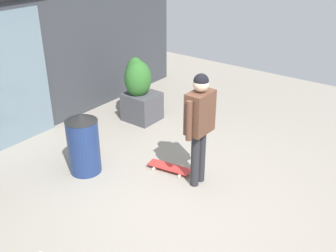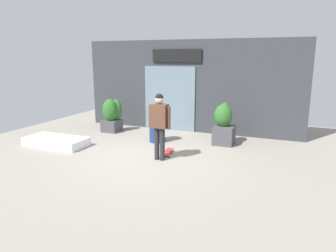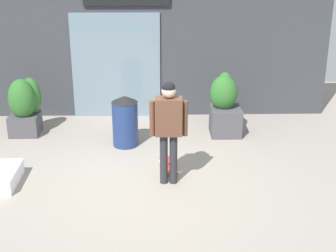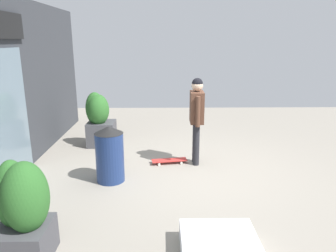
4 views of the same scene
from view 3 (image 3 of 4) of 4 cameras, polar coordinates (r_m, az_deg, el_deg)
name	(u,v)px [view 3 (image 3 of 4)]	position (r m, az deg, el deg)	size (l,w,h in m)	color
ground_plane	(146,182)	(8.61, -2.56, -6.36)	(12.00, 12.00, 0.00)	gray
building_facade	(146,44)	(11.35, -2.53, 9.20)	(8.07, 0.31, 3.28)	#383A3F
skateboarder	(169,122)	(8.15, 0.07, 0.45)	(0.62, 0.27, 1.77)	#28282D
skateboard	(168,165)	(9.05, 0.03, -4.45)	(0.34, 0.75, 0.08)	red
planter_box_left	(26,105)	(10.80, -15.79, 2.32)	(0.65, 0.64, 1.21)	#47474C
planter_box_right	(225,104)	(10.46, 6.41, 2.52)	(0.64, 0.66, 1.30)	#47474C
trash_bin	(125,121)	(9.89, -4.87, 0.60)	(0.51, 0.51, 1.02)	navy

